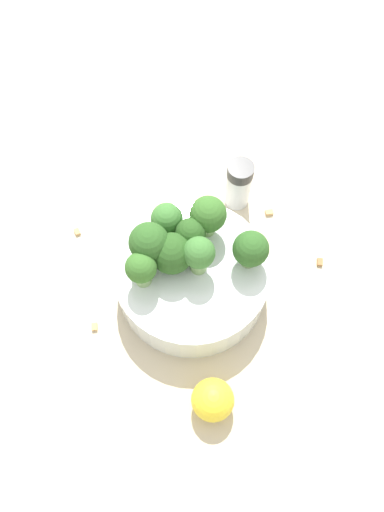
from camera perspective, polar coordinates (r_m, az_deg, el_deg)
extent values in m
plane|color=beige|center=(0.62, 0.00, -3.50)|extent=(3.00, 3.00, 0.00)
cylinder|color=silver|center=(0.60, 0.00, -2.49)|extent=(0.18, 0.18, 0.05)
cylinder|color=#84AD66|center=(0.56, 0.79, -1.06)|extent=(0.03, 0.03, 0.03)
sphere|color=#3D7533|center=(0.54, 0.82, -0.04)|extent=(0.04, 0.04, 0.04)
cylinder|color=#7A9E5B|center=(0.57, -4.75, 0.43)|extent=(0.02, 0.02, 0.03)
sphere|color=#2D5B23|center=(0.55, -4.93, 1.55)|extent=(0.05, 0.05, 0.05)
cylinder|color=#8EB770|center=(0.58, 1.80, 3.64)|extent=(0.02, 0.02, 0.03)
sphere|color=#386B28|center=(0.56, 1.86, 4.78)|extent=(0.04, 0.04, 0.04)
cylinder|color=#7A9E5B|center=(0.57, 6.54, -0.06)|extent=(0.02, 0.02, 0.02)
sphere|color=#2D5B23|center=(0.55, 6.74, 0.82)|extent=(0.04, 0.04, 0.04)
cylinder|color=#8EB770|center=(0.57, -2.24, -0.56)|extent=(0.01, 0.01, 0.02)
sphere|color=#28511E|center=(0.55, -2.31, 0.28)|extent=(0.05, 0.05, 0.05)
cylinder|color=#84AD66|center=(0.59, -2.82, 3.45)|extent=(0.02, 0.02, 0.02)
sphere|color=#3D7533|center=(0.57, -2.89, 4.25)|extent=(0.04, 0.04, 0.04)
cylinder|color=#8EB770|center=(0.56, -5.67, -2.19)|extent=(0.02, 0.02, 0.03)
sphere|color=#386B28|center=(0.54, -5.85, -1.32)|extent=(0.04, 0.04, 0.04)
cylinder|color=#8EB770|center=(0.57, -0.35, 1.71)|extent=(0.02, 0.02, 0.03)
sphere|color=#28511E|center=(0.56, -0.36, 2.64)|extent=(0.03, 0.03, 0.03)
cylinder|color=silver|center=(0.66, 5.29, 7.72)|extent=(0.03, 0.03, 0.06)
cylinder|color=#2D2D2D|center=(0.63, 5.57, 9.63)|extent=(0.03, 0.03, 0.02)
sphere|color=yellow|center=(0.56, 2.38, -16.10)|extent=(0.05, 0.05, 0.05)
cube|color=olive|center=(0.65, 14.44, -0.60)|extent=(0.01, 0.01, 0.01)
cube|color=tan|center=(0.61, -11.11, -7.90)|extent=(0.01, 0.01, 0.01)
cube|color=tan|center=(0.67, 8.83, 5.02)|extent=(0.01, 0.01, 0.01)
cube|color=tan|center=(0.67, -13.02, 2.78)|extent=(0.01, 0.01, 0.01)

